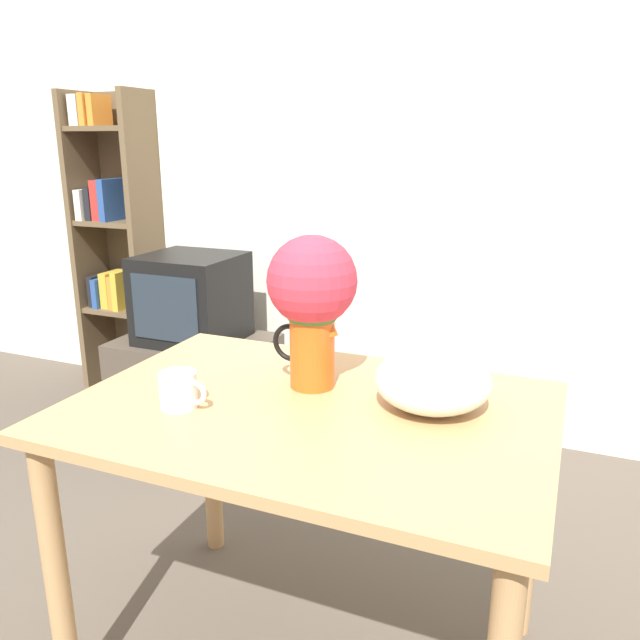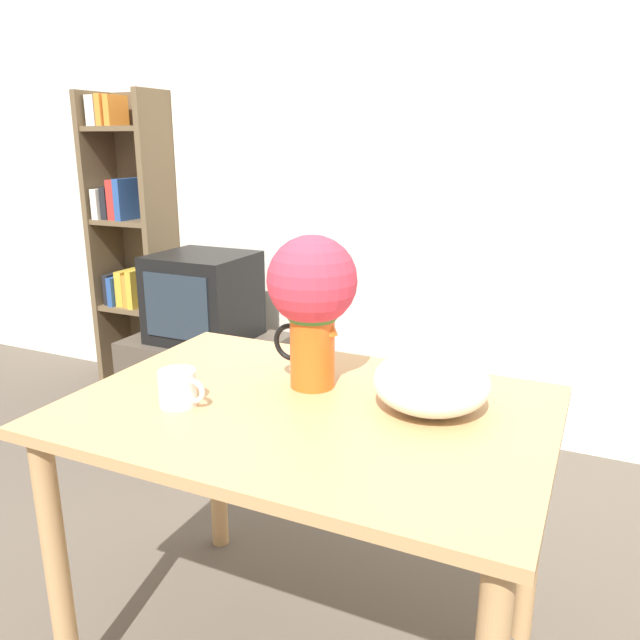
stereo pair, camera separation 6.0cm
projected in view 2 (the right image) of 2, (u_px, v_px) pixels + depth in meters
name	position (u px, v px, depth m)	size (l,w,h in m)	color
ground_plane	(252.00, 635.00, 1.89)	(12.00, 12.00, 0.00)	brown
wall_back	(424.00, 172.00, 3.00)	(8.00, 0.05, 2.60)	silver
table	(307.00, 449.00, 1.61)	(1.20, 0.84, 0.80)	tan
flower_vase	(312.00, 295.00, 1.64)	(0.24, 0.24, 0.41)	#E05619
coffee_mug	(179.00, 388.00, 1.57)	(0.13, 0.09, 0.09)	white
white_bowl	(431.00, 382.00, 1.53)	(0.29, 0.29, 0.15)	white
tv_stand	(208.00, 380.00, 3.28)	(0.76, 0.55, 0.47)	#4C4238
tv_set	(203.00, 297.00, 3.15)	(0.47, 0.45, 0.44)	black
bookshelf	(132.00, 234.00, 3.66)	(0.46, 0.29, 1.72)	brown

